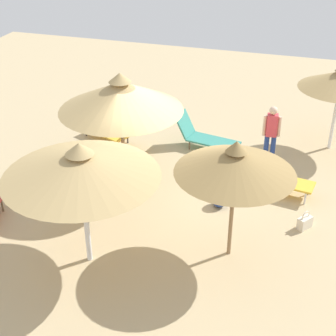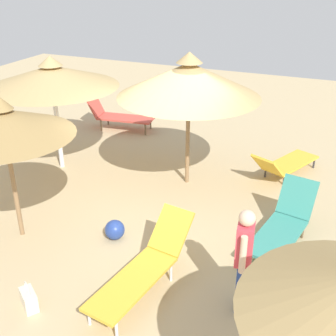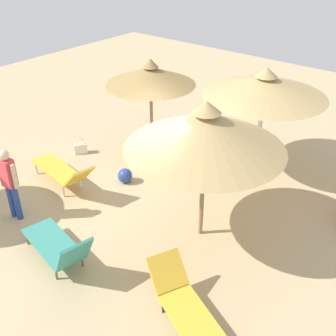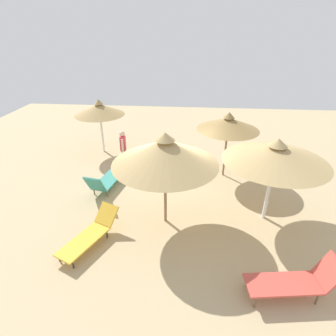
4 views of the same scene
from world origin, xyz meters
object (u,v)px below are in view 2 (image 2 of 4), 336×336
Objects in this scene: lounge_chair_center at (284,163)px; handbag at (29,299)px; parasol_umbrella_near_right at (52,76)px; parasol_umbrella_edge at (3,122)px; parasol_umbrella_far_right at (189,80)px; person_standing_near_right at (244,256)px; beach_ball at (115,230)px; lounge_chair_front at (145,266)px; lounge_chair_near_left at (117,114)px; lounge_chair_far_left at (284,223)px.

handbag is at bearing -115.17° from lounge_chair_center.
parasol_umbrella_near_right is 1.45× the size of lounge_chair_center.
parasol_umbrella_edge is (1.01, -2.65, -0.05)m from parasol_umbrella_near_right.
person_standing_near_right is (2.06, -3.36, -1.39)m from parasol_umbrella_far_right.
handbag is 1.99m from beach_ball.
lounge_chair_front is 6.20× the size of beach_ball.
beach_ball is (1.62, 0.54, -1.97)m from parasol_umbrella_edge.
parasol_umbrella_near_right is 3.93m from beach_ball.
person_standing_near_right is (5.12, -5.70, 0.48)m from lounge_chair_near_left.
parasol_umbrella_far_right is at bearing 80.75° from beach_ball.
lounge_chair_near_left is (-0.02, 2.77, -1.75)m from parasol_umbrella_near_right.
parasol_umbrella_near_right is 5.79m from lounge_chair_far_left.
parasol_umbrella_far_right reaches higher than lounge_chair_near_left.
parasol_umbrella_edge is at bearing -79.29° from lounge_chair_near_left.
lounge_chair_far_left is 2.96m from beach_ball.
handbag is (2.34, -4.08, -2.04)m from parasol_umbrella_near_right.
parasol_umbrella_near_right is 1.49× the size of lounge_chair_near_left.
person_standing_near_right is (5.10, -2.93, -1.27)m from parasol_umbrella_near_right.
parasol_umbrella_near_right is 5.12m from lounge_chair_front.
beach_ball is (2.65, -4.88, -0.26)m from lounge_chair_near_left.
lounge_chair_near_left reaches higher than beach_ball.
person_standing_near_right is at bearing -98.75° from lounge_chair_far_left.
lounge_chair_near_left is at bearing 142.61° from parasol_umbrella_far_right.
lounge_chair_near_left reaches higher than lounge_chair_far_left.
beach_ball is at bearing 161.54° from person_standing_near_right.
lounge_chair_far_left is (5.39, -1.07, -1.80)m from parasol_umbrella_near_right.
parasol_umbrella_far_right reaches higher than parasol_umbrella_near_right.
lounge_chair_center is at bearing 17.29° from parasol_umbrella_near_right.
lounge_chair_far_left is at bearing 44.63° from handbag.
parasol_umbrella_far_right is (3.04, 0.43, 0.12)m from parasol_umbrella_near_right.
lounge_chair_center is at bearing -13.66° from lounge_chair_near_left.
parasol_umbrella_near_right is at bearing -171.97° from parasol_umbrella_far_right.
lounge_chair_near_left is 5.56m from beach_ball.
lounge_chair_far_left reaches higher than lounge_chair_center.
parasol_umbrella_edge is 0.87× the size of parasol_umbrella_far_right.
parasol_umbrella_edge reaches higher than beach_ball.
beach_ball is (-2.76, -1.04, -0.21)m from lounge_chair_far_left.
parasol_umbrella_far_right is 8.30× the size of beach_ball.
lounge_chair_center reaches higher than handbag.
parasol_umbrella_edge is 5.72× the size of handbag.
person_standing_near_right reaches higher than lounge_chair_far_left.
parasol_umbrella_near_right reaches higher than parasol_umbrella_edge.
parasol_umbrella_far_right is 3.39m from lounge_chair_far_left.
parasol_umbrella_edge is 5.77m from lounge_chair_near_left.
beach_ball is at bearing 137.81° from lounge_chair_front.
lounge_chair_front is at bearing 36.59° from handbag.
beach_ball is at bearing -38.72° from parasol_umbrella_near_right.
beach_ball is (0.29, 1.97, 0.02)m from handbag.
handbag is (-2.76, -1.15, -0.77)m from person_standing_near_right.
parasol_umbrella_far_right is at bearing 121.48° from person_standing_near_right.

